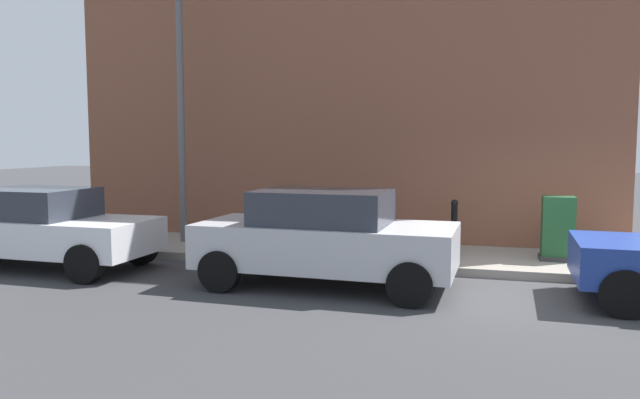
{
  "coord_description": "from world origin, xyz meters",
  "views": [
    {
      "loc": [
        -9.4,
        0.69,
        2.26
      ],
      "look_at": [
        1.34,
        3.7,
        1.2
      ],
      "focal_mm": 33.81,
      "sensor_mm": 36.0,
      "label": 1
    }
  ],
  "objects_px": {
    "car_silver": "(325,237)",
    "bollard_far_kerb": "(351,229)",
    "lamppost": "(181,92)",
    "car_white": "(37,228)",
    "utility_cabinet": "(558,231)",
    "bollard_near_cabinet": "(454,225)"
  },
  "relations": [
    {
      "from": "lamppost",
      "to": "car_silver",
      "type": "bearing_deg",
      "value": -123.21
    },
    {
      "from": "car_silver",
      "to": "bollard_near_cabinet",
      "type": "xyz_separation_m",
      "value": [
        2.56,
        -1.83,
        -0.08
      ]
    },
    {
      "from": "utility_cabinet",
      "to": "bollard_far_kerb",
      "type": "bearing_deg",
      "value": 104.76
    },
    {
      "from": "car_silver",
      "to": "lamppost",
      "type": "bearing_deg",
      "value": -31.67
    },
    {
      "from": "car_white",
      "to": "utility_cabinet",
      "type": "relative_size",
      "value": 3.79
    },
    {
      "from": "car_white",
      "to": "lamppost",
      "type": "relative_size",
      "value": 0.76
    },
    {
      "from": "lamppost",
      "to": "utility_cabinet",
      "type": "bearing_deg",
      "value": -90.32
    },
    {
      "from": "bollard_near_cabinet",
      "to": "lamppost",
      "type": "distance_m",
      "value": 6.21
    },
    {
      "from": "lamppost",
      "to": "bollard_far_kerb",
      "type": "bearing_deg",
      "value": -104.23
    },
    {
      "from": "car_silver",
      "to": "bollard_near_cabinet",
      "type": "bearing_deg",
      "value": -124.06
    },
    {
      "from": "utility_cabinet",
      "to": "bollard_far_kerb",
      "type": "xyz_separation_m",
      "value": [
        -0.94,
        3.58,
        0.02
      ]
    },
    {
      "from": "bollard_near_cabinet",
      "to": "bollard_far_kerb",
      "type": "bearing_deg",
      "value": 120.69
    },
    {
      "from": "bollard_far_kerb",
      "to": "lamppost",
      "type": "bearing_deg",
      "value": 75.77
    },
    {
      "from": "car_silver",
      "to": "lamppost",
      "type": "xyz_separation_m",
      "value": [
        2.5,
        3.81,
        2.51
      ]
    },
    {
      "from": "car_silver",
      "to": "bollard_far_kerb",
      "type": "height_order",
      "value": "car_silver"
    },
    {
      "from": "car_silver",
      "to": "utility_cabinet",
      "type": "height_order",
      "value": "car_silver"
    },
    {
      "from": "car_silver",
      "to": "lamppost",
      "type": "height_order",
      "value": "lamppost"
    },
    {
      "from": "car_silver",
      "to": "utility_cabinet",
      "type": "distance_m",
      "value": 4.4
    },
    {
      "from": "bollard_near_cabinet",
      "to": "bollard_far_kerb",
      "type": "distance_m",
      "value": 2.04
    },
    {
      "from": "car_silver",
      "to": "bollard_far_kerb",
      "type": "xyz_separation_m",
      "value": [
        1.51,
        -0.07,
        -0.08
      ]
    },
    {
      "from": "car_silver",
      "to": "utility_cabinet",
      "type": "xyz_separation_m",
      "value": [
        2.46,
        -3.65,
        -0.11
      ]
    },
    {
      "from": "car_white",
      "to": "utility_cabinet",
      "type": "xyz_separation_m",
      "value": [
        2.47,
        -9.04,
        -0.05
      ]
    }
  ]
}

